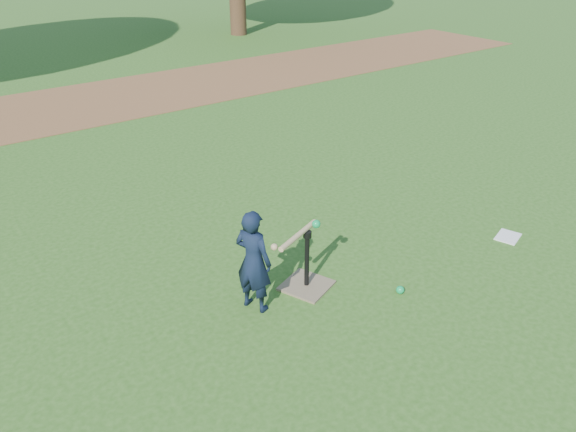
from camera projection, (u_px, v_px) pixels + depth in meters
ground at (334, 283)px, 5.52m from camera, size 80.00×80.00×0.00m
dirt_strip at (79, 104)px, 10.83m from camera, size 24.00×3.00×0.01m
child at (253, 261)px, 4.95m from camera, size 0.36×0.42×0.99m
wiffle_ball_ground at (400, 290)px, 5.35m from camera, size 0.08×0.08×0.08m
clipboard at (508, 237)px, 6.31m from camera, size 0.36×0.31×0.01m
batting_tee at (307, 277)px, 5.42m from camera, size 0.55×0.55×0.61m
swing_action at (300, 234)px, 5.09m from camera, size 0.62×0.27×0.12m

